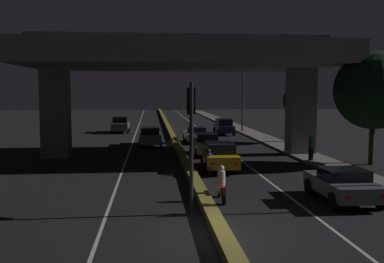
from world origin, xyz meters
name	(u,v)px	position (x,y,z in m)	size (l,w,h in m)	color
ground_plane	(219,235)	(0.00, 0.00, 0.00)	(200.00, 200.00, 0.00)	black
lane_line_left_inner	(136,133)	(-3.74, 35.00, 0.00)	(0.12, 126.00, 0.00)	beige
lane_line_right_inner	(205,133)	(3.74, 35.00, 0.00)	(0.12, 126.00, 0.00)	beige
median_divider	(170,132)	(0.00, 35.00, 0.17)	(0.51, 126.00, 0.33)	olive
sidewalk_right	(264,138)	(8.62, 28.00, 0.07)	(2.18, 126.00, 0.13)	slate
elevated_overpass	(181,62)	(0.00, 17.53, 6.52)	(20.97, 11.97, 8.44)	slate
traffic_light_left_of_median	(191,125)	(-0.66, 2.55, 3.27)	(0.30, 0.49, 4.80)	black
street_lamp	(240,92)	(7.68, 35.20, 4.41)	(2.06, 0.32, 7.44)	#2D2D30
car_grey_lead	(343,184)	(5.64, 3.78, 0.72)	(2.09, 4.12, 1.36)	#515459
car_taxi_yellow_second	(220,156)	(1.81, 11.71, 0.81)	(2.08, 4.66, 1.57)	gold
car_silver_third	(206,144)	(1.75, 17.86, 0.80)	(1.86, 4.32, 1.55)	gray
car_silver_fourth	(196,135)	(1.81, 25.49, 0.70)	(2.02, 4.09, 1.37)	gray
car_dark_blue_fifth	(224,126)	(5.50, 32.70, 0.87)	(1.85, 4.06, 1.68)	#141938
car_silver_lead_oncoming	(150,136)	(-2.17, 23.73, 0.78)	(1.91, 4.72, 1.52)	gray
car_grey_second_oncoming	(121,124)	(-5.43, 36.29, 0.91)	(1.95, 4.47, 1.75)	#515459
motorcycle_red_filtering_near	(221,186)	(0.75, 4.33, 0.62)	(0.32, 1.87, 1.47)	black
motorcycle_black_filtering_mid	(208,164)	(0.96, 10.09, 0.61)	(0.34, 1.91, 1.43)	black
motorcycle_white_filtering_far	(192,149)	(0.63, 16.08, 0.63)	(0.32, 1.76, 1.49)	black
pedestrian_on_sidewalk	(311,147)	(7.98, 13.82, 0.96)	(0.36, 0.36, 1.67)	black
roadside_tree_kerbside_near	(373,90)	(11.36, 12.64, 4.56)	(4.77, 4.77, 6.95)	#2D2116
roadside_tree_kerbside_mid	(300,101)	(10.87, 24.68, 3.62)	(2.92, 2.92, 5.14)	#2D2116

